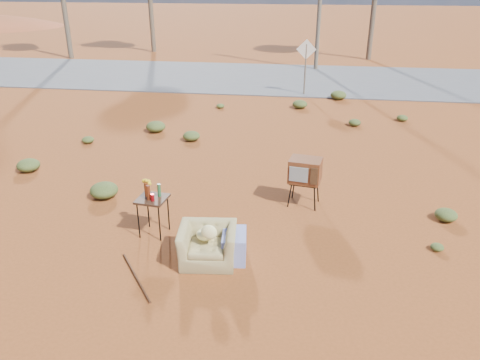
# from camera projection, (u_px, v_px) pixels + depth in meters

# --- Properties ---
(ground) EXTENTS (140.00, 140.00, 0.00)m
(ground) POSITION_uv_depth(u_px,v_px,m) (208.00, 251.00, 8.36)
(ground) COLOR brown
(ground) RESTS_ON ground
(highway) EXTENTS (140.00, 7.00, 0.04)m
(highway) POSITION_uv_depth(u_px,v_px,m) (273.00, 78.00, 21.92)
(highway) COLOR #565659
(highway) RESTS_ON ground
(armchair) EXTENTS (1.19, 0.84, 0.85)m
(armchair) POSITION_uv_depth(u_px,v_px,m) (213.00, 240.00, 7.96)
(armchair) COLOR #998753
(armchair) RESTS_ON ground
(tv_unit) EXTENTS (0.72, 0.62, 1.04)m
(tv_unit) POSITION_uv_depth(u_px,v_px,m) (305.00, 171.00, 9.74)
(tv_unit) COLOR black
(tv_unit) RESTS_ON ground
(side_table) EXTENTS (0.58, 0.58, 1.06)m
(side_table) POSITION_uv_depth(u_px,v_px,m) (151.00, 196.00, 8.66)
(side_table) COLOR #382214
(side_table) RESTS_ON ground
(rusty_bar) EXTENTS (0.90, 1.22, 0.04)m
(rusty_bar) POSITION_uv_depth(u_px,v_px,m) (136.00, 277.00, 7.63)
(rusty_bar) COLOR #4A2613
(rusty_bar) RESTS_ON ground
(road_sign) EXTENTS (0.78, 0.06, 2.19)m
(road_sign) POSITION_uv_depth(u_px,v_px,m) (306.00, 57.00, 18.41)
(road_sign) COLOR brown
(road_sign) RESTS_ON ground
(scrub_patch) EXTENTS (17.49, 8.07, 0.33)m
(scrub_patch) POSITION_uv_depth(u_px,v_px,m) (211.00, 155.00, 12.40)
(scrub_patch) COLOR #4D5927
(scrub_patch) RESTS_ON ground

